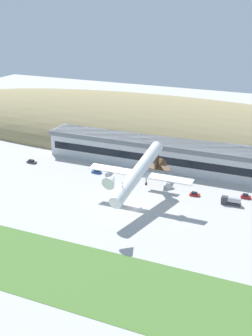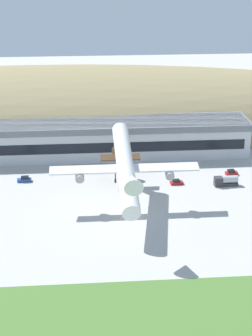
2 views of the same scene
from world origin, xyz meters
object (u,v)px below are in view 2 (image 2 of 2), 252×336
at_px(cargo_airplane, 125,167).
at_px(service_car_0, 176,182).
at_px(service_car_1, 24,179).
at_px(fuel_truck, 226,181).
at_px(service_car_2, 231,173).
at_px(terminal_building, 91,137).

bearing_deg(cargo_airplane, service_car_0, 42.50).
xyz_separation_m(cargo_airplane, service_car_1, (-28.30, 20.64, -11.32)).
xyz_separation_m(cargo_airplane, service_car_0, (16.41, 15.04, -11.42)).
bearing_deg(service_car_0, cargo_airplane, -137.50).
distance_m(service_car_0, service_car_1, 45.07).
bearing_deg(cargo_airplane, fuel_truck, 22.66).
distance_m(cargo_airplane, service_car_1, 36.81).
distance_m(cargo_airplane, service_car_2, 41.70).
distance_m(service_car_0, fuel_truck, 14.42).
bearing_deg(terminal_building, service_car_1, -134.96).
xyz_separation_m(terminal_building, service_car_0, (24.23, -26.11, -6.07)).
distance_m(cargo_airplane, service_car_0, 25.02).
bearing_deg(service_car_0, terminal_building, 132.86).
bearing_deg(service_car_1, service_car_0, -7.14).
distance_m(service_car_0, service_car_2, 18.82).
xyz_separation_m(terminal_building, cargo_airplane, (7.82, -41.16, 5.35)).
bearing_deg(fuel_truck, terminal_building, 143.57).
bearing_deg(service_car_0, fuel_truck, -9.02).
relative_size(terminal_building, fuel_truck, 14.81).
relative_size(cargo_airplane, service_car_1, 11.51).
bearing_deg(service_car_1, cargo_airplane, -36.10).
height_order(service_car_0, service_car_2, service_car_2).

